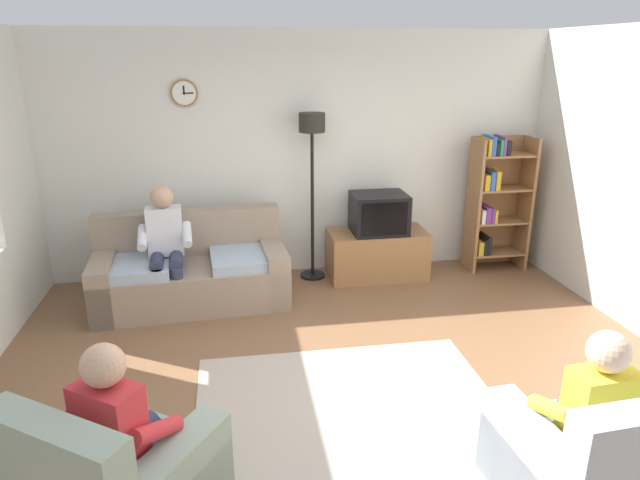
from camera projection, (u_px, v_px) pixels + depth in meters
name	position (u px, v px, depth m)	size (l,w,h in m)	color
ground_plane	(347.00, 394.00, 4.20)	(12.00, 12.00, 0.00)	brown
back_wall_assembly	(300.00, 155.00, 6.25)	(6.20, 0.17, 2.70)	silver
couch	(192.00, 273.00, 5.67)	(1.96, 1.01, 0.90)	gray
tv_stand	(377.00, 254.00, 6.34)	(1.10, 0.56, 0.54)	olive
tv	(379.00, 213.00, 6.16)	(0.60, 0.49, 0.44)	black
bookshelf	(494.00, 199.00, 6.44)	(0.68, 0.36, 1.58)	olive
floor_lamp	(312.00, 151.00, 5.94)	(0.28, 0.28, 1.85)	black
armchair_near_bookshelf	(587.00, 468.00, 3.04)	(0.86, 0.93, 0.90)	#9EADBC
area_rug	(350.00, 408.00, 4.02)	(2.20, 1.70, 0.01)	#AD9E8E
person_on_couch	(165.00, 242.00, 5.41)	(0.53, 0.56, 1.24)	silver
person_in_left_armchair	(125.00, 426.00, 2.89)	(0.61, 0.64, 1.12)	red
person_in_right_armchair	(585.00, 410.00, 3.02)	(0.53, 0.56, 1.12)	yellow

